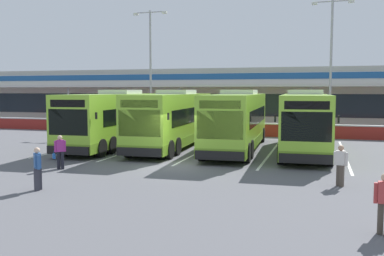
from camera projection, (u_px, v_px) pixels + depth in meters
ground_plane at (175, 164)px, 21.47m from camera, size 200.00×200.00×0.00m
terminal_building at (254, 97)px, 46.88m from camera, size 70.00×13.00×6.00m
red_barrier_wall at (232, 129)px, 35.26m from camera, size 60.00×0.40×1.10m
coach_bus_leftmost at (115, 120)px, 28.37m from camera, size 3.33×12.25×3.78m
coach_bus_left_centre at (173, 120)px, 27.77m from camera, size 3.33×12.25×3.78m
coach_bus_centre at (237, 122)px, 26.57m from camera, size 3.33×12.25×3.78m
coach_bus_right_centre at (305, 123)px, 25.60m from camera, size 3.33×12.25×3.78m
bay_stripe_far_west at (90, 144)px, 29.60m from camera, size 0.14×13.00×0.01m
bay_stripe_west at (145, 146)px, 28.40m from camera, size 0.14×13.00×0.01m
bay_stripe_mid_west at (206, 149)px, 27.20m from camera, size 0.14×13.00×0.01m
bay_stripe_centre at (272, 152)px, 25.99m from camera, size 0.14×13.00×0.01m
bay_stripe_mid_east at (344, 154)px, 24.79m from camera, size 0.14×13.00×0.01m
pedestrian_with_handbag at (60, 151)px, 20.15m from camera, size 0.60×0.53×1.62m
pedestrian_near_bin at (341, 164)px, 16.51m from camera, size 0.53×0.38×1.62m
pedestrian_approaching_bus at (38, 167)px, 15.86m from camera, size 0.45×0.44×1.62m
lamp_post_west at (151, 63)px, 39.04m from camera, size 3.24×0.28×11.00m
lamp_post_centre at (331, 59)px, 34.26m from camera, size 3.24×0.28×11.00m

